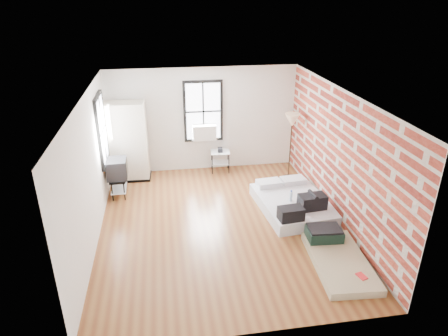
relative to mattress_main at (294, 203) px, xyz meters
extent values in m
plane|color=brown|center=(-1.75, -0.36, -0.17)|extent=(6.00, 6.00, 0.00)
cube|color=silver|center=(-1.75, 2.64, 1.23)|extent=(5.00, 0.01, 2.80)
cube|color=silver|center=(-1.75, -3.36, 1.23)|extent=(5.00, 0.01, 2.80)
cube|color=silver|center=(-4.25, -0.36, 1.23)|extent=(0.01, 6.00, 2.80)
cube|color=#9C3724|center=(0.75, -0.36, 1.23)|extent=(0.02, 6.00, 2.80)
cube|color=white|center=(-1.75, -0.36, 2.63)|extent=(5.00, 6.00, 0.01)
cube|color=white|center=(-1.75, 2.59, 1.48)|extent=(0.90, 0.02, 1.50)
cube|color=black|center=(-2.23, 2.61, 1.48)|extent=(0.07, 0.08, 1.64)
cube|color=black|center=(-1.26, 2.61, 1.48)|extent=(0.07, 0.08, 1.64)
cube|color=black|center=(-1.75, 2.61, 2.26)|extent=(0.90, 0.08, 0.07)
cube|color=black|center=(-1.75, 2.61, 0.69)|extent=(0.90, 0.08, 0.07)
cube|color=black|center=(-1.75, 2.58, 1.48)|extent=(0.04, 0.02, 1.50)
cube|color=black|center=(-1.75, 2.58, 1.48)|extent=(0.90, 0.02, 0.04)
cube|color=white|center=(-1.75, 2.47, 0.95)|extent=(0.62, 0.30, 0.40)
cube|color=white|center=(-4.20, 1.44, 1.48)|extent=(0.02, 0.90, 1.50)
cube|color=black|center=(-4.22, 0.96, 1.48)|extent=(0.08, 0.07, 1.64)
cube|color=black|center=(-4.22, 1.93, 1.48)|extent=(0.08, 0.07, 1.64)
cube|color=black|center=(-4.22, 1.44, 2.26)|extent=(0.08, 0.90, 0.07)
cube|color=black|center=(-4.22, 1.44, 0.69)|extent=(0.08, 0.90, 0.07)
cube|color=black|center=(-4.19, 1.44, 1.48)|extent=(0.02, 0.04, 1.50)
cube|color=black|center=(-4.19, 1.44, 1.48)|extent=(0.02, 0.90, 0.04)
cube|color=white|center=(0.00, 0.02, -0.04)|extent=(1.64, 2.12, 0.26)
cube|color=white|center=(-0.38, 0.78, 0.15)|extent=(0.61, 0.42, 0.13)
cube|color=white|center=(0.24, 0.83, 0.15)|extent=(0.61, 0.42, 0.13)
cube|color=black|center=(0.26, -0.43, 0.24)|extent=(0.60, 0.39, 0.31)
cylinder|color=black|center=(0.26, -0.43, 0.42)|extent=(0.12, 0.37, 0.08)
cube|color=black|center=(-0.34, -0.80, 0.22)|extent=(0.53, 0.36, 0.27)
cylinder|color=#C1DAF9|center=(-0.10, -0.04, 0.20)|extent=(0.07, 0.07, 0.23)
cylinder|color=#1A3AB7|center=(-0.10, -0.04, 0.33)|extent=(0.04, 0.04, 0.03)
cube|color=tan|center=(0.20, -2.05, -0.10)|extent=(1.06, 1.85, 0.14)
cube|color=black|center=(0.15, -1.39, 0.07)|extent=(0.69, 0.51, 0.21)
cube|color=black|center=(0.15, -1.39, 0.19)|extent=(0.65, 0.47, 0.04)
cube|color=red|center=(0.36, -2.58, -0.02)|extent=(0.16, 0.21, 0.02)
cube|color=black|center=(-3.75, 2.29, -0.14)|extent=(1.07, 0.65, 0.06)
cube|color=beige|center=(-3.75, 2.29, 0.88)|extent=(1.02, 0.60, 1.99)
cylinder|color=black|center=(-1.57, 2.21, 0.11)|extent=(0.02, 0.02, 0.56)
cylinder|color=black|center=(-1.12, 2.17, 0.11)|extent=(0.02, 0.02, 0.56)
cylinder|color=black|center=(-1.54, 2.56, 0.11)|extent=(0.02, 0.02, 0.56)
cylinder|color=black|center=(-1.09, 2.52, 0.11)|extent=(0.02, 0.02, 0.56)
cube|color=silver|center=(-1.33, 2.36, 0.39)|extent=(0.55, 0.45, 0.02)
cube|color=silver|center=(-1.33, 2.36, 0.08)|extent=(0.53, 0.43, 0.02)
cube|color=black|center=(-1.33, 2.36, 0.45)|extent=(0.14, 0.19, 0.10)
cylinder|color=black|center=(0.40, 1.68, -0.16)|extent=(0.25, 0.25, 0.03)
cylinder|color=black|center=(0.40, 1.68, 0.61)|extent=(0.03, 0.03, 1.51)
cone|color=tan|center=(0.40, 1.68, 1.41)|extent=(0.38, 0.38, 0.33)
cylinder|color=black|center=(-4.10, 1.07, 0.06)|extent=(0.03, 0.03, 0.46)
cylinder|color=black|center=(-3.82, 1.08, 0.06)|extent=(0.03, 0.03, 0.46)
cylinder|color=black|center=(-4.11, 1.63, 0.06)|extent=(0.03, 0.03, 0.46)
cylinder|color=black|center=(-3.83, 1.63, 0.06)|extent=(0.03, 0.03, 0.46)
cube|color=black|center=(-3.97, 1.35, 0.29)|extent=(0.38, 0.67, 0.03)
cube|color=silver|center=(-3.97, 1.35, 0.01)|extent=(0.36, 0.65, 0.02)
cube|color=black|center=(-3.97, 1.35, 0.53)|extent=(0.47, 0.54, 0.46)
cube|color=black|center=(-3.74, 1.35, 0.53)|extent=(0.03, 0.44, 0.37)
camera|label=1|loc=(-2.80, -7.56, 4.43)|focal=32.00mm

